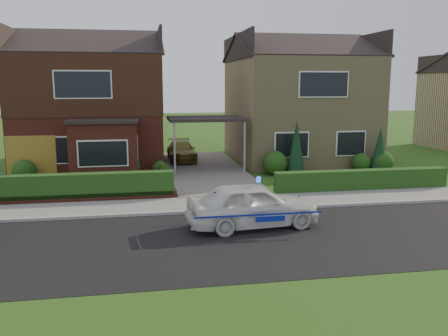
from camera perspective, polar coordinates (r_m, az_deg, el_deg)
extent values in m
plane|color=#1F4A13|center=(13.90, 4.09, -8.57)|extent=(120.00, 120.00, 0.00)
cube|color=black|center=(13.90, 4.09, -8.57)|extent=(60.00, 6.00, 0.02)
cube|color=#9E9993|center=(16.73, 1.56, -5.09)|extent=(60.00, 0.16, 0.12)
cube|color=slate|center=(17.73, 0.89, -4.24)|extent=(60.00, 2.00, 0.10)
cube|color=#1F4A13|center=(9.52, 11.75, -18.00)|extent=(60.00, 4.00, 0.01)
cube|color=#666059|center=(24.38, -2.15, -0.24)|extent=(3.80, 12.00, 0.12)
cube|color=maroon|center=(26.93, -15.49, 6.48)|extent=(7.20, 8.00, 5.80)
cube|color=white|center=(23.32, -20.11, 2.01)|extent=(1.80, 0.08, 1.30)
cube|color=white|center=(22.97, -12.31, 2.28)|extent=(1.60, 0.08, 1.30)
cube|color=white|center=(22.89, -16.62, 9.60)|extent=(2.60, 0.08, 1.30)
cube|color=black|center=(26.89, -15.64, 9.56)|extent=(7.26, 8.06, 2.90)
cube|color=maroon|center=(22.35, -14.22, 1.85)|extent=(3.00, 1.40, 2.70)
cube|color=black|center=(22.19, -14.38, 5.48)|extent=(3.20, 1.60, 0.14)
cube|color=tan|center=(28.29, 8.76, 6.89)|extent=(7.20, 8.00, 5.80)
cube|color=white|center=(24.13, 8.14, 2.78)|extent=(1.80, 0.08, 1.30)
cube|color=white|center=(25.29, 14.99, 2.87)|extent=(1.60, 0.08, 1.30)
cube|color=white|center=(24.47, 11.90, 9.81)|extent=(2.60, 0.08, 1.30)
cube|color=black|center=(24.05, -2.20, 5.96)|extent=(3.80, 3.00, 0.14)
cylinder|color=gray|center=(22.63, -5.96, 2.21)|extent=(0.10, 0.10, 2.70)
cylinder|color=gray|center=(23.11, 2.48, 2.42)|extent=(0.10, 0.10, 2.70)
cube|color=olive|center=(23.52, -22.14, 1.08)|extent=(2.20, 0.10, 2.10)
cube|color=maroon|center=(18.74, -17.57, -3.52)|extent=(7.70, 0.25, 0.36)
cube|color=#113611|center=(18.93, -17.48, -3.94)|extent=(7.50, 0.55, 0.90)
cube|color=#113611|center=(20.73, 16.19, -2.67)|extent=(7.50, 0.55, 0.80)
sphere|color=#113611|center=(23.21, -22.89, -0.36)|extent=(1.08, 1.08, 1.08)
sphere|color=#113611|center=(22.40, -11.75, 0.19)|extent=(1.32, 1.32, 1.32)
sphere|color=#113611|center=(22.74, -7.68, -0.16)|extent=(0.84, 0.84, 0.84)
sphere|color=#113611|center=(23.40, 6.16, 0.61)|extent=(1.20, 1.20, 1.20)
sphere|color=#113611|center=(25.16, 16.21, 0.66)|extent=(0.96, 0.96, 0.96)
sphere|color=#113611|center=(25.35, 18.55, 0.74)|extent=(1.08, 1.08, 1.08)
cone|color=black|center=(23.40, 8.69, 2.29)|extent=(0.90, 0.90, 2.60)
cone|color=black|center=(25.17, 18.22, 1.99)|extent=(0.90, 0.90, 2.20)
imported|color=silver|center=(14.84, 3.46, -4.51)|extent=(2.12, 4.29, 1.41)
sphere|color=#193FF2|center=(14.71, 4.27, -1.52)|extent=(0.17, 0.17, 0.17)
cube|color=navy|center=(14.08, 4.24, -5.58)|extent=(3.80, 0.02, 0.05)
cube|color=navy|center=(15.65, 2.75, -3.95)|extent=(3.80, 0.01, 0.05)
ellipsoid|color=black|center=(14.46, -0.91, -3.75)|extent=(0.22, 0.17, 0.21)
sphere|color=white|center=(14.41, -0.81, -3.84)|extent=(0.11, 0.11, 0.11)
sphere|color=black|center=(14.41, -0.82, -3.23)|extent=(0.13, 0.13, 0.13)
cone|color=black|center=(14.40, -1.00, -2.97)|extent=(0.04, 0.04, 0.05)
cone|color=black|center=(14.41, -0.65, -2.96)|extent=(0.04, 0.04, 0.05)
imported|color=brown|center=(27.19, -5.13, 2.09)|extent=(1.54, 3.74, 1.08)
imported|color=gray|center=(21.60, -25.23, -1.65)|extent=(0.45, 0.34, 0.80)
imported|color=gray|center=(22.15, -7.87, -0.50)|extent=(0.55, 0.51, 0.79)
imported|color=gray|center=(20.16, -20.68, -2.09)|extent=(0.56, 0.56, 0.82)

